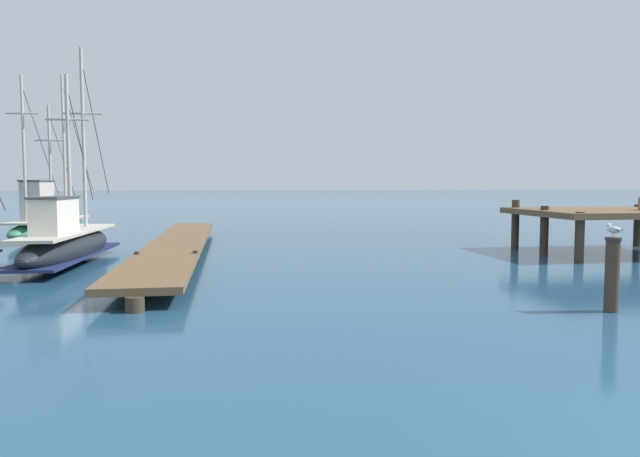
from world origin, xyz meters
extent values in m
cube|color=brown|center=(-6.17, 16.63, 0.37)|extent=(2.09, 18.54, 0.16)
cylinder|color=#3D3023|center=(-6.32, 7.37, 0.15)|extent=(0.36, 0.36, 0.29)
cylinder|color=#3D3023|center=(-6.24, 12.00, 0.15)|extent=(0.36, 0.36, 0.29)
cylinder|color=#3D3023|center=(-6.17, 16.63, 0.15)|extent=(0.36, 0.36, 0.29)
cylinder|color=#3D3023|center=(-6.10, 21.25, 0.15)|extent=(0.36, 0.36, 0.29)
cylinder|color=#3D3023|center=(-6.03, 25.88, 0.15)|extent=(0.36, 0.36, 0.29)
cube|color=#333338|center=(-7.03, 12.94, 0.49)|extent=(0.12, 0.20, 0.08)
cube|color=#333338|center=(-5.43, 12.91, 0.49)|extent=(0.12, 0.20, 0.08)
ellipsoid|color=#337556|center=(-12.03, 22.90, 0.45)|extent=(2.43, 6.69, 0.90)
cube|color=#B2AD9E|center=(-12.03, 22.90, 0.86)|extent=(2.16, 6.02, 0.08)
cube|color=#B7B2A8|center=(-12.18, 21.93, 1.70)|extent=(1.03, 1.44, 1.59)
cube|color=#3D3D42|center=(-12.18, 21.93, 2.53)|extent=(1.11, 1.55, 0.06)
cylinder|color=#B2ADA3|center=(-11.98, 23.22, 3.34)|extent=(0.11, 0.11, 4.87)
cylinder|color=#B2ADA3|center=(-11.98, 23.22, 4.27)|extent=(1.28, 0.26, 0.06)
cylinder|color=#333338|center=(-11.77, 24.52, 3.58)|extent=(0.42, 2.51, 3.60)
cylinder|color=#B2ADA3|center=(-11.75, 24.68, 4.11)|extent=(0.11, 0.11, 6.42)
cylinder|color=#B2ADA3|center=(-11.75, 24.68, 5.32)|extent=(1.28, 0.26, 0.06)
cylinder|color=#333338|center=(-11.48, 26.39, 4.43)|extent=(0.54, 3.29, 4.74)
cylinder|color=#B2ADA3|center=(-12.33, 20.96, 3.77)|extent=(0.11, 0.11, 5.73)
cylinder|color=#B2ADA3|center=(-12.33, 20.96, 5.15)|extent=(1.28, 0.26, 0.06)
cylinder|color=#333338|center=(-12.09, 22.49, 4.06)|extent=(0.49, 2.95, 4.24)
ellipsoid|color=black|center=(-9.23, 14.51, 0.50)|extent=(1.89, 7.00, 1.01)
cube|color=#B2AD9E|center=(-9.23, 14.51, 0.97)|extent=(1.67, 6.30, 0.08)
cube|color=#19234C|center=(-9.23, 14.51, 0.28)|extent=(1.90, 6.86, 0.08)
cube|color=silver|center=(-9.30, 13.47, 1.50)|extent=(0.89, 1.97, 0.99)
cube|color=#3D3D42|center=(-9.30, 13.47, 2.03)|extent=(0.96, 2.13, 0.06)
cylinder|color=#B2ADA3|center=(-9.21, 14.85, 3.34)|extent=(0.11, 0.11, 4.67)
cylinder|color=#B2ADA3|center=(-9.21, 14.85, 4.33)|extent=(1.30, 0.15, 0.06)
cylinder|color=#333338|center=(-9.12, 16.11, 3.57)|extent=(0.18, 2.42, 3.45)
cylinder|color=#B2ADA3|center=(-9.10, 16.41, 3.91)|extent=(0.11, 0.11, 5.80)
cylinder|color=#B2ADA3|center=(-9.10, 16.41, 4.69)|extent=(1.30, 0.15, 0.06)
cylinder|color=#333338|center=(-9.00, 17.97, 4.20)|extent=(0.22, 3.01, 4.29)
cube|color=brown|center=(8.61, 14.32, 1.43)|extent=(5.96, 4.77, 0.20)
cylinder|color=#3D3023|center=(6.08, 12.31, 0.78)|extent=(0.28, 0.28, 1.56)
cylinder|color=#3D3023|center=(6.09, 16.34, 0.91)|extent=(0.28, 0.28, 1.81)
cylinder|color=#3D3023|center=(11.14, 16.33, 0.81)|extent=(0.28, 0.28, 1.62)
cylinder|color=#3D3023|center=(6.08, 14.32, 0.83)|extent=(0.28, 0.28, 1.67)
cylinder|color=#3D3023|center=(2.59, 5.91, 0.71)|extent=(0.26, 0.26, 1.41)
cylinder|color=#28282D|center=(2.59, 5.91, 1.38)|extent=(0.30, 0.30, 0.06)
cylinder|color=gold|center=(2.56, 5.91, 1.45)|extent=(0.01, 0.01, 0.07)
cylinder|color=gold|center=(2.61, 5.92, 1.45)|extent=(0.01, 0.01, 0.07)
ellipsoid|color=white|center=(2.59, 5.91, 1.55)|extent=(0.18, 0.30, 0.13)
ellipsoid|color=silver|center=(2.54, 5.88, 1.56)|extent=(0.08, 0.24, 0.09)
ellipsoid|color=#383838|center=(2.57, 5.78, 1.56)|extent=(0.04, 0.07, 0.04)
ellipsoid|color=silver|center=(2.65, 5.91, 1.56)|extent=(0.08, 0.24, 0.09)
ellipsoid|color=#383838|center=(2.67, 5.80, 1.56)|extent=(0.04, 0.07, 0.04)
cone|color=white|center=(2.62, 5.77, 1.55)|extent=(0.09, 0.09, 0.07)
sphere|color=white|center=(2.56, 6.03, 1.64)|extent=(0.08, 0.08, 0.08)
cone|color=gold|center=(2.55, 6.08, 1.63)|extent=(0.03, 0.05, 0.02)
camera|label=1|loc=(-4.67, -4.11, 2.43)|focal=33.28mm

